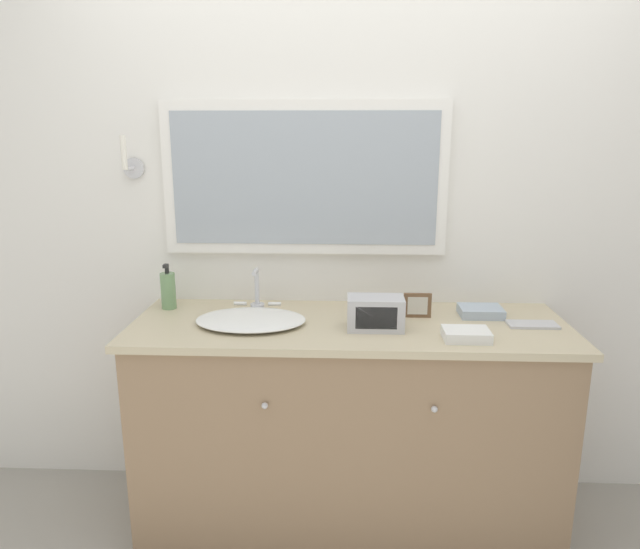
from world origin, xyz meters
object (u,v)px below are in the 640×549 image
at_px(sink_basin, 251,319).
at_px(picture_frame, 417,305).
at_px(appliance_box, 375,313).
at_px(soap_bottle, 168,290).

height_order(sink_basin, picture_frame, sink_basin).
distance_m(sink_basin, appliance_box, 0.50).
height_order(soap_bottle, picture_frame, soap_bottle).
height_order(sink_basin, appliance_box, sink_basin).
bearing_deg(appliance_box, soap_bottle, 165.41).
xyz_separation_m(soap_bottle, picture_frame, (1.07, -0.08, -0.03)).
bearing_deg(picture_frame, sink_basin, -171.12).
height_order(sink_basin, soap_bottle, soap_bottle).
height_order(appliance_box, picture_frame, appliance_box).
bearing_deg(soap_bottle, picture_frame, -4.19).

